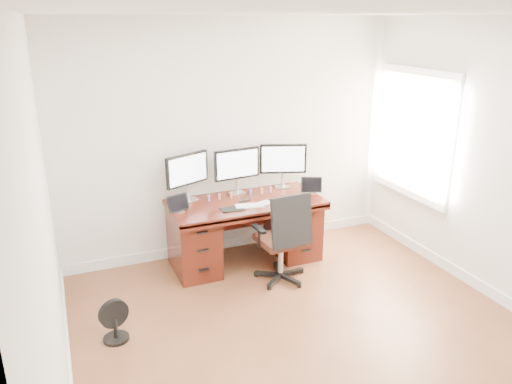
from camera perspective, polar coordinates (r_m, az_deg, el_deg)
name	(u,v)px	position (r m, az deg, el deg)	size (l,w,h in m)	color
ground	(324,352)	(4.46, 7.74, -17.67)	(4.50, 4.50, 0.00)	brown
back_wall	(231,139)	(5.77, -2.86, 6.02)	(4.00, 0.10, 2.70)	white
desk	(245,229)	(5.69, -1.27, -4.21)	(1.70, 0.80, 0.75)	#45160D
office_chair	(283,252)	(5.30, 3.09, -6.90)	(0.59, 0.57, 1.01)	black
floor_fan	(115,321)	(4.62, -15.86, -14.05)	(0.27, 0.22, 0.38)	black
monitor_left	(187,171)	(5.51, -7.86, 2.38)	(0.52, 0.25, 0.53)	silver
monitor_center	(237,166)	(5.67, -2.19, 3.04)	(0.55, 0.16, 0.53)	silver
monitor_right	(283,160)	(5.89, 3.11, 3.64)	(0.53, 0.21, 0.53)	silver
tablet_left	(178,204)	(5.25, -8.86, -1.41)	(0.25, 0.14, 0.19)	silver
tablet_right	(312,186)	(5.79, 6.40, 0.67)	(0.25, 0.16, 0.19)	silver
keyboard	(250,206)	(5.37, -0.74, -1.58)	(0.30, 0.13, 0.01)	white
trackpad	(266,203)	(5.47, 1.15, -1.22)	(0.12, 0.12, 0.01)	silver
drawing_tablet	(232,209)	(5.29, -2.73, -1.95)	(0.24, 0.16, 0.01)	black
phone	(244,200)	(5.54, -1.35, -0.95)	(0.12, 0.06, 0.01)	black
figurine_purple	(209,198)	(5.54, -5.43, -0.63)	(0.03, 0.03, 0.07)	#8C57D5
figurine_brown	(219,196)	(5.57, -4.20, -0.47)	(0.03, 0.03, 0.07)	#986247
figurine_orange	(231,195)	(5.62, -2.86, -0.29)	(0.03, 0.03, 0.07)	#EC8A49
figurine_blue	(251,192)	(5.69, -0.62, 0.01)	(0.03, 0.03, 0.07)	#4B60E4
figurine_yellow	(262,190)	(5.74, 0.69, 0.19)	(0.03, 0.03, 0.07)	#D8B371
figurine_pink	(271,189)	(5.79, 1.67, 0.32)	(0.03, 0.03, 0.07)	pink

